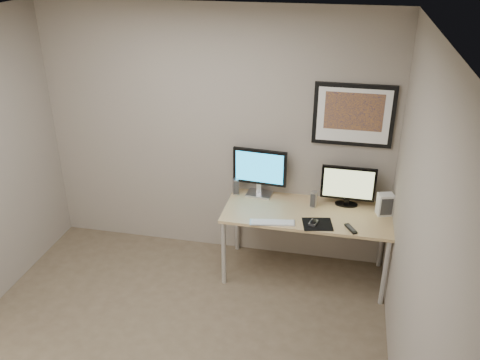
{
  "coord_description": "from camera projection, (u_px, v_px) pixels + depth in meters",
  "views": [
    {
      "loc": [
        1.26,
        -2.97,
        3.14
      ],
      "look_at": [
        0.39,
        1.1,
        1.13
      ],
      "focal_mm": 38.0,
      "sensor_mm": 36.0,
      "label": 1
    }
  ],
  "objects": [
    {
      "name": "desk",
      "position": [
        307.0,
        218.0,
        4.93
      ],
      "size": [
        1.6,
        0.7,
        0.73
      ],
      "color": "#957048",
      "rests_on": "floor"
    },
    {
      "name": "monitor_tv",
      "position": [
        348.0,
        185.0,
        4.92
      ],
      "size": [
        0.52,
        0.12,
        0.41
      ],
      "rotation": [
        0.0,
        0.0,
        -0.01
      ],
      "color": "black",
      "rests_on": "desk"
    },
    {
      "name": "mousepad",
      "position": [
        317.0,
        224.0,
        4.68
      ],
      "size": [
        0.31,
        0.29,
        0.0
      ],
      "primitive_type": "cube",
      "rotation": [
        0.0,
        0.0,
        0.2
      ],
      "color": "black",
      "rests_on": "desk"
    },
    {
      "name": "monitor_large",
      "position": [
        260.0,
        170.0,
        5.09
      ],
      "size": [
        0.55,
        0.2,
        0.5
      ],
      "rotation": [
        0.0,
        0.0,
        -0.08
      ],
      "color": "#B4B4B9",
      "rests_on": "desk"
    },
    {
      "name": "mouse",
      "position": [
        313.0,
        222.0,
        4.68
      ],
      "size": [
        0.09,
        0.12,
        0.04
      ],
      "primitive_type": "ellipsoid",
      "rotation": [
        0.0,
        0.0,
        -0.27
      ],
      "color": "black",
      "rests_on": "mousepad"
    },
    {
      "name": "floor",
      "position": [
        166.0,
        354.0,
        4.22
      ],
      "size": [
        3.6,
        3.6,
        0.0
      ],
      "primitive_type": "plane",
      "color": "brown",
      "rests_on": "ground"
    },
    {
      "name": "framed_art",
      "position": [
        354.0,
        115.0,
        4.74
      ],
      "size": [
        0.75,
        0.04,
        0.6
      ],
      "color": "black",
      "rests_on": "room"
    },
    {
      "name": "fan_unit",
      "position": [
        385.0,
        204.0,
        4.81
      ],
      "size": [
        0.16,
        0.14,
        0.22
      ],
      "primitive_type": "cube",
      "rotation": [
        0.0,
        0.0,
        0.3
      ],
      "color": "silver",
      "rests_on": "desk"
    },
    {
      "name": "speaker_right",
      "position": [
        314.0,
        199.0,
        4.95
      ],
      "size": [
        0.07,
        0.07,
        0.16
      ],
      "primitive_type": "cylinder",
      "rotation": [
        0.0,
        0.0,
        -0.14
      ],
      "color": "#B4B4B9",
      "rests_on": "desk"
    },
    {
      "name": "speaker_left",
      "position": [
        236.0,
        186.0,
        5.2
      ],
      "size": [
        0.09,
        0.09,
        0.17
      ],
      "primitive_type": "cylinder",
      "rotation": [
        0.0,
        0.0,
        0.32
      ],
      "color": "#B4B4B9",
      "rests_on": "desk"
    },
    {
      "name": "keyboard",
      "position": [
        272.0,
        222.0,
        4.7
      ],
      "size": [
        0.43,
        0.18,
        0.01
      ],
      "primitive_type": "cube",
      "rotation": [
        0.0,
        0.0,
        0.16
      ],
      "color": "#BDBDC1",
      "rests_on": "desk"
    },
    {
      "name": "remote",
      "position": [
        351.0,
        229.0,
        4.59
      ],
      "size": [
        0.12,
        0.17,
        0.02
      ],
      "primitive_type": "cube",
      "rotation": [
        0.0,
        0.0,
        0.51
      ],
      "color": "black",
      "rests_on": "desk"
    },
    {
      "name": "room",
      "position": [
        173.0,
        151.0,
        3.9
      ],
      "size": [
        3.6,
        3.6,
        3.6
      ],
      "color": "white",
      "rests_on": "ground"
    }
  ]
}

